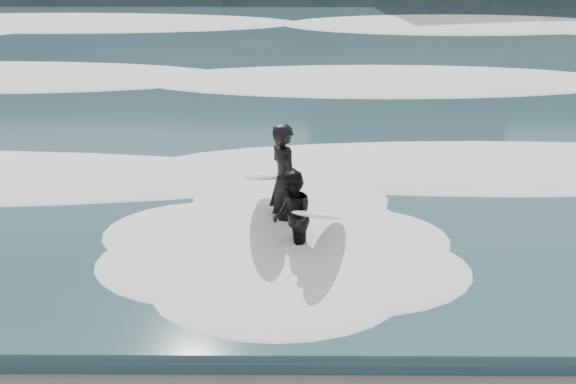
# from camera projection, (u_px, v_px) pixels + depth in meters

# --- Properties ---
(sea) EXTENTS (90.00, 52.00, 0.30)m
(sea) POSITION_uv_depth(u_px,v_px,m) (264.00, 13.00, 32.72)
(sea) COLOR #25444A
(sea) RESTS_ON ground
(foam_near) EXTENTS (60.00, 3.20, 0.20)m
(foam_near) POSITION_uv_depth(u_px,v_px,m) (226.00, 168.00, 14.24)
(foam_near) COLOR white
(foam_near) RESTS_ON sea
(foam_mid) EXTENTS (60.00, 4.00, 0.24)m
(foam_mid) POSITION_uv_depth(u_px,v_px,m) (247.00, 79.00, 20.67)
(foam_mid) COLOR white
(foam_mid) RESTS_ON sea
(foam_far) EXTENTS (60.00, 4.80, 0.30)m
(foam_far) POSITION_uv_depth(u_px,v_px,m) (260.00, 22.00, 28.92)
(foam_far) COLOR white
(foam_far) RESTS_ON sea
(surfer_left) EXTENTS (1.07, 2.10, 1.99)m
(surfer_left) POSITION_uv_depth(u_px,v_px,m) (280.00, 180.00, 12.09)
(surfer_left) COLOR black
(surfer_left) RESTS_ON ground
(surfer_right) EXTENTS (1.35, 1.88, 1.54)m
(surfer_right) POSITION_uv_depth(u_px,v_px,m) (295.00, 218.00, 11.25)
(surfer_right) COLOR black
(surfer_right) RESTS_ON ground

